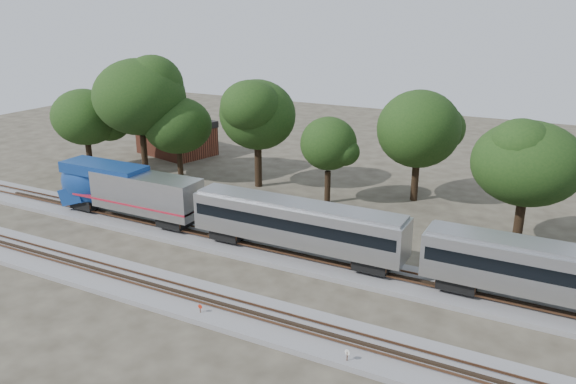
{
  "coord_description": "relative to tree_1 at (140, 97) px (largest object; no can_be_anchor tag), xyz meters",
  "views": [
    {
      "loc": [
        21.85,
        -33.06,
        20.59
      ],
      "look_at": [
        1.96,
        5.0,
        6.3
      ],
      "focal_mm": 35.0,
      "sensor_mm": 36.0,
      "label": 1
    }
  ],
  "objects": [
    {
      "name": "switch_stand_white",
      "position": [
        36.73,
        -24.28,
        -9.48
      ],
      "size": [
        0.36,
        0.11,
        1.14
      ],
      "rotation": [
        0.0,
        0.0,
        -0.2
      ],
      "color": "#512D19",
      "rests_on": "ground"
    },
    {
      "name": "track_near",
      "position": [
        25.03,
        -22.28,
        -10.01
      ],
      "size": [
        160.0,
        5.0,
        0.73
      ],
      "color": "slate",
      "rests_on": "ground"
    },
    {
      "name": "track_far",
      "position": [
        25.03,
        -12.28,
        -10.01
      ],
      "size": [
        160.0,
        5.0,
        0.73
      ],
      "color": "slate",
      "rests_on": "ground"
    },
    {
      "name": "tree_1",
      "position": [
        0.0,
        0.0,
        0.0
      ],
      "size": [
        10.39,
        10.39,
        14.65
      ],
      "color": "black",
      "rests_on": "ground"
    },
    {
      "name": "tree_3",
      "position": [
        14.02,
        3.91,
        -1.6
      ],
      "size": [
        8.77,
        8.77,
        12.37
      ],
      "color": "black",
      "rests_on": "ground"
    },
    {
      "name": "ground",
      "position": [
        25.03,
        -18.28,
        -10.21
      ],
      "size": [
        160.0,
        160.0,
        0.0
      ],
      "primitive_type": "plane",
      "color": "#383328",
      "rests_on": "ground"
    },
    {
      "name": "tree_6",
      "position": [
        43.61,
        -1.1,
        -2.4
      ],
      "size": [
        7.96,
        7.96,
        11.22
      ],
      "color": "black",
      "rests_on": "ground"
    },
    {
      "name": "switch_lever",
      "position": [
        31.68,
        -23.53,
        -10.06
      ],
      "size": [
        0.53,
        0.35,
        0.3
      ],
      "primitive_type": "cube",
      "rotation": [
        0.0,
        0.0,
        -0.11
      ],
      "color": "#512D19",
      "rests_on": "ground"
    },
    {
      "name": "brick_building",
      "position": [
        -4.41,
        11.81,
        -7.72
      ],
      "size": [
        11.71,
        9.47,
        4.95
      ],
      "rotation": [
        0.0,
        0.0,
        -0.23
      ],
      "color": "brown",
      "rests_on": "ground"
    },
    {
      "name": "tree_5",
      "position": [
        31.94,
        7.51,
        -2.17
      ],
      "size": [
        8.2,
        8.2,
        11.56
      ],
      "color": "black",
      "rests_on": "ground"
    },
    {
      "name": "switch_stand_red",
      "position": [
        25.64,
        -23.82,
        -9.56
      ],
      "size": [
        0.32,
        0.06,
        1.02
      ],
      "rotation": [
        0.0,
        0.0,
        -0.05
      ],
      "color": "#512D19",
      "rests_on": "ground"
    },
    {
      "name": "tree_0",
      "position": [
        -8.54,
        -0.89,
        -3.04
      ],
      "size": [
        7.31,
        7.31,
        10.31
      ],
      "color": "black",
      "rests_on": "ground"
    },
    {
      "name": "tree_2",
      "position": [
        4.13,
        1.68,
        -3.37
      ],
      "size": [
        6.98,
        6.98,
        9.84
      ],
      "color": "black",
      "rests_on": "ground"
    },
    {
      "name": "tree_4",
      "position": [
        23.72,
        2.3,
        -3.59
      ],
      "size": [
        6.76,
        6.76,
        9.52
      ],
      "color": "black",
      "rests_on": "ground"
    }
  ]
}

